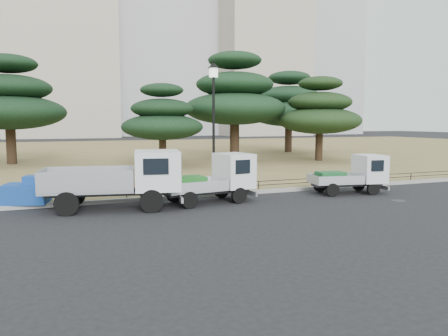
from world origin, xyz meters
name	(u,v)px	position (x,y,z in m)	size (l,w,h in m)	color
ground	(243,207)	(0.00, 0.00, 0.00)	(220.00, 220.00, 0.00)	black
lawn	(124,153)	(0.00, 30.60, 0.07)	(120.00, 56.00, 0.15)	olive
curb	(219,194)	(0.00, 2.60, 0.08)	(120.00, 0.25, 0.16)	gray
truck_large	(121,177)	(-4.40, 1.25, 1.20)	(5.23, 2.78, 2.17)	black
truck_kei_front	(214,178)	(-0.70, 1.28, 0.97)	(3.87, 2.05, 1.95)	black
truck_kei_rear	(353,174)	(5.94, 1.07, 0.87)	(3.52, 1.92, 1.75)	black
street_lamp	(214,105)	(-0.14, 2.90, 3.97)	(0.51, 0.51, 5.66)	black
pipe_fence	(218,186)	(0.00, 2.75, 0.44)	(38.00, 0.04, 0.40)	black
tarp_pile	(27,192)	(-7.73, 2.92, 0.57)	(1.82, 1.51, 1.06)	#14439D
manhole	(398,201)	(6.50, -1.20, 0.01)	(0.60, 0.60, 0.01)	#2D2D30
pine_west_near	(9,101)	(-9.67, 20.33, 4.73)	(7.95, 7.95, 7.95)	black
pine_center_left	(162,119)	(0.32, 14.64, 3.47)	(5.65, 5.65, 5.74)	black
pine_center_right	(235,98)	(6.98, 17.61, 5.17)	(8.17, 8.17, 8.67)	black
pine_east_near	(320,112)	(13.08, 14.65, 4.00)	(6.61, 6.61, 6.67)	black
pine_east_far	(289,106)	(15.81, 24.40, 4.90)	(8.19, 8.19, 8.23)	black
tower_center_left	(58,5)	(-5.00, 85.00, 27.50)	(22.00, 20.00, 55.00)	#AAA08C
tower_east	(259,35)	(40.00, 82.00, 24.00)	(20.00, 18.00, 48.00)	#AAA08C
tower_far_east	(307,3)	(58.00, 90.00, 35.00)	(24.00, 20.00, 70.00)	#A0A0A5
radio_tower	(361,23)	(72.00, 85.00, 30.04)	(1.80, 1.80, 63.00)	#D83F33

